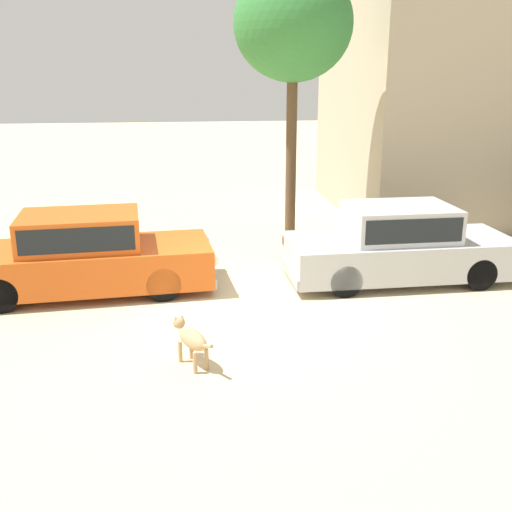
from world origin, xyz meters
The scene contains 5 objects.
ground_plane centered at (0.00, 0.00, 0.00)m, with size 80.00×80.00×0.00m, color #CCB78E.
parked_sedan_nearest centered at (-2.80, 1.33, 0.73)m, with size 4.79×2.03×1.47m.
parked_sedan_second centered at (3.13, 1.21, 0.72)m, with size 4.46×1.78×1.47m.
stray_dog_spotted centered at (-0.97, -1.88, 0.40)m, with size 0.54×0.95×0.62m.
acacia_tree_left centered at (1.51, 3.97, 4.83)m, with size 2.56×2.30×6.09m.
Camera 1 is at (-1.10, -9.58, 3.92)m, focal length 42.69 mm.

